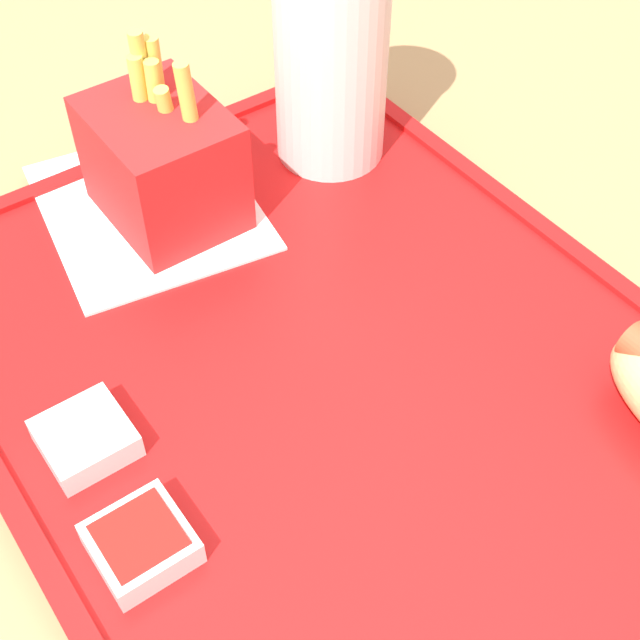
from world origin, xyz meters
TOP-DOWN VIEW (x-y plane):
  - food_tray at (-0.05, 0.02)m, footprint 0.45×0.36m
  - paper_napkin at (-0.21, -0.00)m, footprint 0.17×0.15m
  - soda_cup at (-0.19, 0.13)m, footprint 0.07×0.07m
  - fries_carton at (-0.20, 0.01)m, footprint 0.09×0.07m
  - sauce_cup_mayo at (-0.07, -0.11)m, footprint 0.04×0.04m
  - sauce_cup_ketchup at (0.00, -0.12)m, footprint 0.04×0.04m

SIDE VIEW (x-z plane):
  - food_tray at x=-0.05m, z-range 0.76..0.77m
  - paper_napkin at x=-0.21m, z-range 0.77..0.77m
  - sauce_cup_mayo at x=-0.07m, z-range 0.77..0.78m
  - sauce_cup_ketchup at x=0.00m, z-range 0.77..0.78m
  - fries_carton at x=-0.20m, z-range 0.75..0.86m
  - soda_cup at x=-0.19m, z-range 0.75..0.94m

